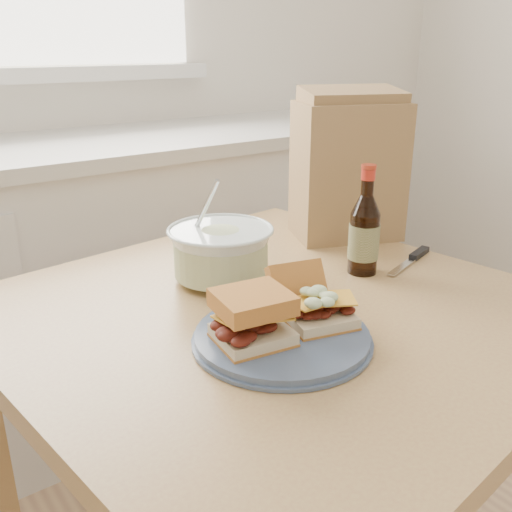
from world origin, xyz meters
TOP-DOWN VIEW (x-y plane):
  - cabinet_run at (-0.00, 1.70)m, footprint 2.50×0.64m
  - dining_table at (0.04, 0.70)m, footprint 1.03×1.03m
  - plate at (-0.03, 0.59)m, footprint 0.28×0.28m
  - sandwich_left at (-0.08, 0.60)m, footprint 0.12×0.11m
  - sandwich_right at (0.04, 0.60)m, footprint 0.12×0.16m
  - coleslaw_bowl at (0.03, 0.86)m, footprint 0.21×0.21m
  - beer_bottle at (0.29, 0.73)m, footprint 0.06×0.06m
  - knife at (0.44, 0.71)m, footprint 0.19×0.07m
  - paper_bag at (0.43, 0.92)m, footprint 0.29×0.24m

SIDE VIEW (x-z plane):
  - cabinet_run at x=0.00m, z-range 0.00..0.94m
  - dining_table at x=0.04m, z-range 0.27..1.05m
  - knife at x=0.44m, z-range 0.77..0.78m
  - plate at x=-0.03m, z-range 0.77..0.79m
  - sandwich_right at x=0.04m, z-range 0.78..0.86m
  - coleslaw_bowl at x=0.03m, z-range 0.72..0.93m
  - sandwich_left at x=-0.08m, z-range 0.79..0.87m
  - beer_bottle at x=0.29m, z-range 0.74..0.97m
  - paper_bag at x=0.43m, z-range 0.77..1.09m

